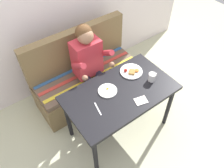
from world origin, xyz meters
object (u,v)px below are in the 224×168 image
(fork, at_px, (98,109))
(coffee_mug, at_px, (152,77))
(table, at_px, (120,96))
(napkin, at_px, (141,101))
(couch, at_px, (86,77))
(plate_eggs, at_px, (108,91))
(plate_breakfast, at_px, (131,71))
(person, at_px, (90,62))

(fork, bearing_deg, coffee_mug, 9.52)
(table, height_order, napkin, napkin)
(coffee_mug, relative_size, napkin, 0.92)
(table, distance_m, coffee_mug, 0.42)
(couch, xyz_separation_m, plate_eggs, (-0.11, -0.68, 0.41))
(plate_breakfast, bearing_deg, plate_eggs, -169.38)
(person, distance_m, plate_breakfast, 0.52)
(couch, height_order, plate_eggs, couch)
(table, distance_m, plate_breakfast, 0.34)
(table, bearing_deg, fork, -171.71)
(table, bearing_deg, person, 90.67)
(couch, bearing_deg, coffee_mug, -65.20)
(coffee_mug, bearing_deg, plate_eggs, 161.86)
(coffee_mug, bearing_deg, couch, 114.80)
(person, relative_size, plate_breakfast, 4.63)
(couch, distance_m, coffee_mug, 1.03)
(coffee_mug, xyz_separation_m, napkin, (-0.29, -0.15, -0.05))
(plate_eggs, height_order, coffee_mug, coffee_mug)
(plate_breakfast, relative_size, napkin, 2.03)
(person, bearing_deg, fork, -116.44)
(plate_eggs, xyz_separation_m, fork, (-0.22, -0.13, -0.01))
(person, height_order, plate_eggs, person)
(couch, distance_m, plate_eggs, 0.80)
(fork, bearing_deg, person, 75.28)
(table, height_order, plate_breakfast, plate_breakfast)
(person, bearing_deg, plate_breakfast, -55.46)
(fork, bearing_deg, plate_breakfast, 30.53)
(table, relative_size, napkin, 9.32)
(table, distance_m, person, 0.60)
(table, xyz_separation_m, couch, (0.00, 0.76, -0.32))
(plate_breakfast, bearing_deg, coffee_mug, -67.07)
(table, xyz_separation_m, plate_eggs, (-0.11, 0.09, 0.09))
(person, bearing_deg, couch, 87.73)
(person, bearing_deg, coffee_mug, -59.28)
(person, height_order, plate_breakfast, person)
(plate_eggs, xyz_separation_m, coffee_mug, (0.49, -0.16, 0.04))
(person, relative_size, plate_eggs, 5.89)
(coffee_mug, distance_m, napkin, 0.33)
(couch, relative_size, plate_eggs, 7.00)
(couch, xyz_separation_m, plate_breakfast, (0.29, -0.60, 0.41))
(couch, relative_size, plate_breakfast, 5.50)
(couch, relative_size, napkin, 11.18)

